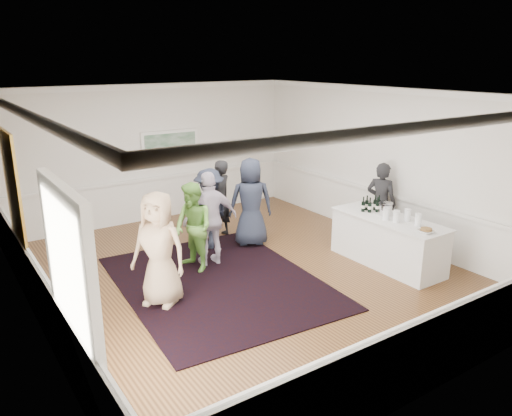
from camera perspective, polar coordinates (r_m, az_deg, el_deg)
floor at (r=9.12m, az=-1.09°, el=-7.52°), size 8.00×8.00×0.00m
ceiling at (r=8.33m, az=-1.22°, el=12.98°), size 7.00×8.00×0.02m
wall_left at (r=7.38m, az=-24.64°, el=-1.77°), size 0.02×8.00×3.20m
wall_right at (r=10.84m, az=14.64°, el=4.79°), size 0.02×8.00×3.20m
wall_back at (r=12.07m, az=-11.58°, el=6.18°), size 7.00×0.02×3.20m
wall_front at (r=5.81m, az=20.90°, el=-6.13°), size 7.00×0.02×3.20m
wainscoting at (r=8.92m, az=-1.11°, el=-4.59°), size 7.00×8.00×1.00m
mirror at (r=8.58m, az=-26.03°, el=1.90°), size 0.05×1.25×1.85m
doorway at (r=5.70m, az=-20.45°, el=-8.57°), size 0.10×1.78×2.56m
landscape_painting at (r=12.14m, az=-9.78°, el=7.20°), size 1.44×0.06×0.66m
area_rug at (r=8.81m, az=-4.29°, el=-8.42°), size 3.47×4.38×0.02m
serving_table at (r=9.69m, az=14.81°, el=-3.66°), size 0.86×2.26×0.91m
bartender at (r=10.66m, az=14.07°, el=0.54°), size 0.62×0.74×1.72m
guest_tan at (r=7.88m, az=-11.04°, el=-4.64°), size 1.02×1.07×1.84m
guest_green at (r=9.06m, az=-7.20°, el=-2.24°), size 0.73×0.88×1.64m
guest_lilac at (r=9.26m, az=-5.24°, el=-1.26°), size 1.09×0.56×1.79m
guest_dark_a at (r=10.12m, az=-5.33°, el=-0.09°), size 1.23×1.04×1.65m
guest_dark_b at (r=10.74m, az=-4.16°, el=1.04°), size 0.72×0.61×1.69m
guest_navy at (r=10.21m, az=-0.59°, el=0.67°), size 1.06×0.90×1.83m
wine_bottles at (r=9.85m, az=13.11°, el=0.54°), size 0.40×0.28×0.31m
juice_pitchers at (r=9.32m, az=16.33°, el=-0.87°), size 0.39×0.67×0.24m
ice_bucket at (r=9.66m, az=14.59°, el=-0.15°), size 0.26×0.26×0.25m
nut_bowl at (r=8.92m, az=18.86°, el=-2.45°), size 0.26×0.26×0.08m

